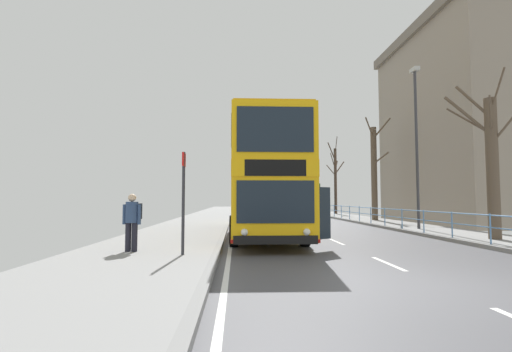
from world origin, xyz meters
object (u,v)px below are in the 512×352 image
(street_lamp_far_side, at_px, (416,135))
(bare_tree_far_02, at_px, (491,163))
(background_bus_far_lane, at_px, (299,199))
(bare_tree_far_00, at_px, (374,171))
(bus_stop_sign_near, at_px, (183,191))
(background_building_00, at_px, (512,124))
(double_decker_bus_main, at_px, (263,181))
(bare_tree_far_01, at_px, (335,178))
(pedestrian_with_backpack, at_px, (132,218))

(street_lamp_far_side, relative_size, bare_tree_far_02, 1.33)
(background_bus_far_lane, height_order, bare_tree_far_00, bare_tree_far_00)
(bus_stop_sign_near, height_order, bare_tree_far_02, bare_tree_far_02)
(bare_tree_far_00, xyz_separation_m, background_building_00, (9.22, -1.42, 3.12))
(background_building_00, bearing_deg, background_bus_far_lane, 132.68)
(background_bus_far_lane, bearing_deg, double_decker_bus_main, -103.49)
(background_building_00, bearing_deg, bus_stop_sign_near, -144.38)
(bare_tree_far_01, bearing_deg, bare_tree_far_00, -91.75)
(street_lamp_far_side, relative_size, bare_tree_far_00, 1.12)
(bare_tree_far_00, distance_m, bare_tree_far_01, 11.88)
(double_decker_bus_main, distance_m, background_building_00, 20.15)
(bare_tree_far_01, bearing_deg, street_lamp_far_side, -93.23)
(bus_stop_sign_near, bearing_deg, background_bus_far_lane, 74.51)
(double_decker_bus_main, height_order, bare_tree_far_02, bare_tree_far_02)
(pedestrian_with_backpack, distance_m, bare_tree_far_01, 30.25)
(double_decker_bus_main, xyz_separation_m, bus_stop_sign_near, (-2.55, -6.25, -0.57))
(pedestrian_with_backpack, bearing_deg, double_decker_bus_main, 53.85)
(background_bus_far_lane, xyz_separation_m, bare_tree_far_01, (3.69, -0.32, 2.17))
(pedestrian_with_backpack, height_order, background_building_00, background_building_00)
(pedestrian_with_backpack, distance_m, bare_tree_far_02, 12.71)
(double_decker_bus_main, height_order, background_bus_far_lane, double_decker_bus_main)
(pedestrian_with_backpack, distance_m, street_lamp_far_side, 14.54)
(double_decker_bus_main, xyz_separation_m, bare_tree_far_02, (8.24, -2.94, 0.56))
(pedestrian_with_backpack, bearing_deg, background_bus_far_lane, 71.27)
(bus_stop_sign_near, height_order, bare_tree_far_01, bare_tree_far_01)
(double_decker_bus_main, xyz_separation_m, background_bus_far_lane, (5.26, 21.94, -0.70))
(background_bus_far_lane, distance_m, background_building_00, 19.19)
(street_lamp_far_side, distance_m, bare_tree_far_02, 5.23)
(street_lamp_far_side, xyz_separation_m, bare_tree_far_00, (0.75, 7.82, -1.18))
(bus_stop_sign_near, xyz_separation_m, background_building_00, (20.36, 14.59, 4.95))
(double_decker_bus_main, bearing_deg, pedestrian_with_backpack, -126.15)
(background_bus_far_lane, distance_m, bare_tree_far_02, 25.09)
(street_lamp_far_side, xyz_separation_m, bare_tree_far_01, (1.11, 19.69, -0.98))
(bare_tree_far_00, bearing_deg, bus_stop_sign_near, -124.84)
(bus_stop_sign_near, distance_m, street_lamp_far_side, 13.56)
(background_bus_far_lane, relative_size, bus_stop_sign_near, 3.51)
(double_decker_bus_main, distance_m, bus_stop_sign_near, 6.78)
(double_decker_bus_main, height_order, street_lamp_far_side, street_lamp_far_side)
(double_decker_bus_main, relative_size, bus_stop_sign_near, 4.29)
(background_bus_far_lane, height_order, street_lamp_far_side, street_lamp_far_side)
(bare_tree_far_02, height_order, background_building_00, background_building_00)
(pedestrian_with_backpack, relative_size, bare_tree_far_01, 0.21)
(bus_stop_sign_near, bearing_deg, background_building_00, 35.62)
(bus_stop_sign_near, distance_m, bare_tree_far_01, 30.22)
(bus_stop_sign_near, relative_size, bare_tree_far_01, 0.35)
(background_bus_far_lane, relative_size, background_building_00, 0.66)
(background_building_00, bearing_deg, street_lamp_far_side, -147.26)
(double_decker_bus_main, distance_m, background_bus_far_lane, 22.57)
(bare_tree_far_01, height_order, background_building_00, background_building_00)
(street_lamp_far_side, bearing_deg, background_bus_far_lane, 97.35)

